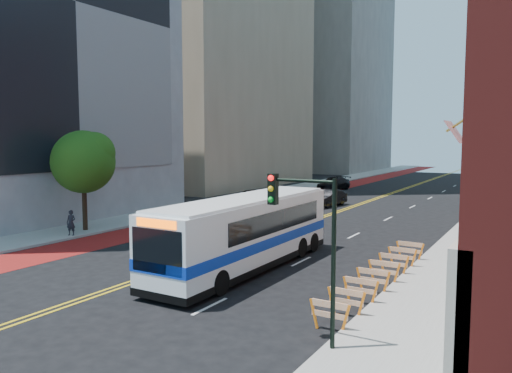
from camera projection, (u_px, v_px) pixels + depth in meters
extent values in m
plane|color=black|center=(150.00, 276.00, 22.88)|extent=(160.00, 160.00, 0.00)
cube|color=gray|center=(256.00, 196.00, 54.67)|extent=(4.00, 140.00, 0.15)
cube|color=gray|center=(498.00, 212.00, 42.55)|extent=(4.00, 140.00, 0.15)
cube|color=maroon|center=(288.00, 198.00, 52.71)|extent=(3.60, 140.00, 0.01)
cube|color=gold|center=(360.00, 203.00, 48.71)|extent=(0.14, 140.00, 0.01)
cube|color=gold|center=(364.00, 204.00, 48.53)|extent=(0.14, 140.00, 0.01)
cube|color=silver|center=(210.00, 306.00, 18.74)|extent=(0.14, 2.20, 0.01)
cube|color=silver|center=(301.00, 261.00, 25.60)|extent=(0.14, 2.20, 0.01)
cube|color=silver|center=(354.00, 235.00, 32.47)|extent=(0.14, 2.20, 0.01)
cube|color=silver|center=(388.00, 219.00, 39.33)|extent=(0.14, 2.20, 0.01)
cube|color=silver|center=(412.00, 207.00, 46.19)|extent=(0.14, 2.20, 0.01)
cube|color=silver|center=(430.00, 198.00, 53.06)|extent=(0.14, 2.20, 0.01)
cube|color=silver|center=(444.00, 191.00, 59.92)|extent=(0.14, 2.20, 0.01)
cube|color=silver|center=(455.00, 186.00, 66.78)|extent=(0.14, 2.20, 0.01)
cube|color=silver|center=(464.00, 181.00, 73.65)|extent=(0.14, 2.20, 0.01)
cube|color=silver|center=(471.00, 178.00, 80.51)|extent=(0.14, 2.20, 0.01)
cube|color=silver|center=(477.00, 175.00, 87.37)|extent=(0.14, 2.20, 0.01)
cube|color=silver|center=(483.00, 172.00, 94.24)|extent=(0.14, 2.20, 0.01)
cube|color=#9E9384|center=(512.00, 222.00, 25.89)|extent=(0.50, 36.00, 4.00)
cube|color=black|center=(486.00, 314.00, 14.77)|extent=(0.35, 2.80, 2.20)
cube|color=black|center=(505.00, 263.00, 20.78)|extent=(0.35, 2.80, 2.20)
cylinder|color=#A57F33|center=(479.00, 110.00, 22.61)|extent=(2.85, 0.12, 2.05)
cube|color=#B21419|center=(455.00, 132.00, 23.21)|extent=(0.75, 1.90, 1.05)
cube|color=navy|center=(470.00, 120.00, 23.26)|extent=(0.39, 0.85, 0.52)
cube|color=gray|center=(14.00, 27.00, 38.92)|extent=(14.00, 24.00, 30.00)
cube|color=black|center=(74.00, 1.00, 35.31)|extent=(0.30, 20.40, 24.00)
cube|color=slate|center=(327.00, 6.00, 98.82)|extent=(20.00, 26.00, 65.00)
cube|color=orange|center=(314.00, 314.00, 16.55)|extent=(0.32, 0.06, 0.99)
cube|color=orange|center=(346.00, 320.00, 15.99)|extent=(0.32, 0.06, 0.99)
cube|color=orange|center=(330.00, 305.00, 16.23)|extent=(1.25, 0.05, 0.22)
cube|color=orange|center=(330.00, 315.00, 16.27)|extent=(1.25, 0.05, 0.18)
cube|color=orange|center=(332.00, 301.00, 17.88)|extent=(0.32, 0.06, 0.99)
cube|color=orange|center=(361.00, 306.00, 17.32)|extent=(0.32, 0.06, 0.99)
cube|color=orange|center=(346.00, 292.00, 17.56)|extent=(1.25, 0.05, 0.22)
cube|color=orange|center=(346.00, 302.00, 17.59)|extent=(1.25, 0.05, 0.18)
cube|color=orange|center=(347.00, 289.00, 19.21)|extent=(0.32, 0.06, 0.99)
cube|color=orange|center=(375.00, 294.00, 18.65)|extent=(0.32, 0.06, 0.99)
cube|color=orange|center=(361.00, 281.00, 18.89)|extent=(1.25, 0.05, 0.22)
cube|color=orange|center=(361.00, 290.00, 18.92)|extent=(1.25, 0.05, 0.18)
cube|color=orange|center=(360.00, 280.00, 20.54)|extent=(0.32, 0.06, 0.99)
cube|color=orange|center=(386.00, 283.00, 19.98)|extent=(0.32, 0.06, 0.99)
cube|color=orange|center=(373.00, 272.00, 20.22)|extent=(1.25, 0.05, 0.22)
cube|color=orange|center=(373.00, 280.00, 20.25)|extent=(1.25, 0.05, 0.18)
cube|color=orange|center=(371.00, 271.00, 21.87)|extent=(0.32, 0.06, 0.99)
cube|color=orange|center=(397.00, 274.00, 21.31)|extent=(0.32, 0.06, 0.99)
cube|color=orange|center=(384.00, 264.00, 21.55)|extent=(1.25, 0.05, 0.22)
cube|color=orange|center=(384.00, 272.00, 21.58)|extent=(1.25, 0.05, 0.18)
cube|color=orange|center=(382.00, 263.00, 23.20)|extent=(0.32, 0.06, 0.99)
cube|color=orange|center=(406.00, 266.00, 22.64)|extent=(0.32, 0.06, 0.99)
cube|color=orange|center=(394.00, 256.00, 22.88)|extent=(1.25, 0.05, 0.22)
cube|color=orange|center=(394.00, 264.00, 22.91)|extent=(1.25, 0.05, 0.18)
cube|color=orange|center=(391.00, 257.00, 24.53)|extent=(0.32, 0.06, 0.99)
cube|color=orange|center=(414.00, 259.00, 23.97)|extent=(0.32, 0.06, 0.99)
cube|color=orange|center=(402.00, 250.00, 24.21)|extent=(1.25, 0.05, 0.22)
cube|color=orange|center=(402.00, 257.00, 24.24)|extent=(1.25, 0.05, 0.18)
cube|color=orange|center=(399.00, 251.00, 25.86)|extent=(0.32, 0.06, 0.99)
cube|color=orange|center=(421.00, 253.00, 25.30)|extent=(0.32, 0.06, 0.99)
cube|color=orange|center=(410.00, 244.00, 25.54)|extent=(1.25, 0.05, 0.22)
cube|color=orange|center=(410.00, 251.00, 25.57)|extent=(1.25, 0.05, 0.18)
cylinder|color=black|center=(85.00, 206.00, 33.57)|extent=(0.32, 0.32, 3.20)
sphere|color=#1D4E10|center=(83.00, 162.00, 33.28)|extent=(4.20, 4.20, 4.20)
sphere|color=#1D4E10|center=(94.00, 153.00, 33.26)|extent=(2.80, 2.80, 2.80)
sphere|color=#1D4E10|center=(74.00, 156.00, 33.24)|extent=(2.40, 2.40, 2.40)
cylinder|color=black|center=(333.00, 265.00, 14.42)|extent=(0.14, 0.14, 5.00)
cylinder|color=black|center=(303.00, 181.00, 14.70)|extent=(2.00, 0.10, 0.10)
cube|color=black|center=(273.00, 189.00, 15.23)|extent=(0.28, 0.22, 0.95)
sphere|color=red|center=(271.00, 178.00, 15.08)|extent=(0.18, 0.18, 0.18)
sphere|color=yellow|center=(271.00, 189.00, 15.11)|extent=(0.18, 0.18, 0.18)
sphere|color=#0CA526|center=(271.00, 200.00, 15.14)|extent=(0.18, 0.18, 0.18)
cube|color=white|center=(246.00, 231.00, 23.97)|extent=(2.74, 12.64, 3.00)
cube|color=#0A31AF|center=(246.00, 240.00, 24.01)|extent=(2.78, 12.68, 0.47)
cube|color=black|center=(255.00, 218.00, 24.65)|extent=(2.79, 8.85, 1.00)
cube|color=black|center=(157.00, 251.00, 18.56)|extent=(2.41, 0.11, 1.68)
cube|color=black|center=(302.00, 206.00, 29.32)|extent=(2.19, 0.11, 1.05)
cube|color=#FF5905|center=(156.00, 223.00, 18.45)|extent=(1.92, 0.08, 0.32)
cube|color=white|center=(246.00, 199.00, 23.82)|extent=(2.60, 12.00, 0.13)
cube|color=black|center=(246.00, 261.00, 24.11)|extent=(2.77, 12.67, 0.32)
cylinder|color=black|center=(171.00, 274.00, 21.26)|extent=(0.32, 1.05, 1.05)
cylinder|color=black|center=(219.00, 283.00, 20.00)|extent=(0.32, 1.05, 1.05)
cylinder|color=black|center=(260.00, 242.00, 27.76)|extent=(0.32, 1.05, 1.05)
cylinder|color=black|center=(301.00, 247.00, 26.51)|extent=(0.32, 1.05, 1.05)
cylinder|color=black|center=(273.00, 238.00, 29.06)|extent=(0.32, 1.05, 1.05)
cylinder|color=black|center=(312.00, 242.00, 27.81)|extent=(0.32, 1.05, 1.05)
imported|color=black|center=(250.00, 196.00, 48.30)|extent=(2.30, 4.42, 1.44)
imported|color=black|center=(328.00, 198.00, 46.58)|extent=(2.21, 4.87, 1.55)
imported|color=black|center=(334.00, 184.00, 61.16)|extent=(2.96, 5.78, 1.60)
imported|color=black|center=(71.00, 223.00, 31.71)|extent=(0.69, 0.57, 1.62)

